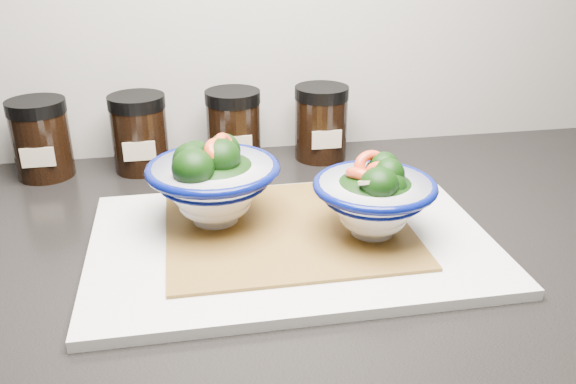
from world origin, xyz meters
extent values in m
cube|color=black|center=(0.00, 1.45, 0.88)|extent=(3.50, 0.60, 0.04)
cube|color=silver|center=(0.18, 1.42, 0.91)|extent=(0.45, 0.30, 0.01)
cube|color=olive|center=(0.18, 1.44, 0.91)|extent=(0.28, 0.24, 0.00)
cylinder|color=white|center=(0.10, 1.47, 0.92)|extent=(0.05, 0.05, 0.01)
ellipsoid|color=white|center=(0.10, 1.47, 0.94)|extent=(0.09, 0.09, 0.04)
torus|color=#050E55|center=(0.10, 1.47, 0.98)|extent=(0.16, 0.16, 0.01)
torus|color=#050E55|center=(0.10, 1.47, 0.97)|extent=(0.13, 0.13, 0.00)
ellipsoid|color=black|center=(0.10, 1.47, 0.97)|extent=(0.11, 0.11, 0.05)
ellipsoid|color=black|center=(0.11, 1.49, 0.99)|extent=(0.04, 0.04, 0.04)
cylinder|color=#477233|center=(0.11, 1.49, 0.98)|extent=(0.01, 0.02, 0.03)
ellipsoid|color=black|center=(0.08, 1.50, 0.99)|extent=(0.04, 0.04, 0.03)
cylinder|color=#477233|center=(0.08, 1.50, 0.98)|extent=(0.02, 0.01, 0.03)
ellipsoid|color=black|center=(0.07, 1.49, 0.99)|extent=(0.04, 0.04, 0.05)
cylinder|color=#477233|center=(0.07, 1.49, 0.97)|extent=(0.01, 0.02, 0.03)
ellipsoid|color=black|center=(0.11, 1.46, 1.00)|extent=(0.05, 0.05, 0.05)
cylinder|color=#477233|center=(0.11, 1.46, 0.98)|extent=(0.01, 0.02, 0.03)
ellipsoid|color=black|center=(0.08, 1.44, 1.00)|extent=(0.05, 0.05, 0.04)
cylinder|color=#477233|center=(0.08, 1.44, 0.98)|extent=(0.02, 0.02, 0.03)
torus|color=#E04E2A|center=(0.11, 1.47, 1.00)|extent=(0.04, 0.06, 0.06)
torus|color=#E04E2A|center=(0.11, 1.46, 1.00)|extent=(0.05, 0.06, 0.06)
torus|color=#E04E2A|center=(0.09, 1.50, 0.99)|extent=(0.07, 0.07, 0.04)
torus|color=#E04E2A|center=(0.11, 1.48, 0.99)|extent=(0.05, 0.06, 0.06)
cylinder|color=#CCBC8E|center=(0.12, 1.48, 0.99)|extent=(0.02, 0.02, 0.01)
cylinder|color=#CCBC8E|center=(0.10, 1.45, 0.99)|extent=(0.02, 0.02, 0.01)
cylinder|color=white|center=(0.27, 1.41, 0.92)|extent=(0.05, 0.05, 0.01)
ellipsoid|color=white|center=(0.27, 1.41, 0.94)|extent=(0.08, 0.08, 0.03)
torus|color=#050E55|center=(0.27, 1.41, 0.97)|extent=(0.14, 0.14, 0.01)
torus|color=#050E55|center=(0.27, 1.41, 0.96)|extent=(0.11, 0.11, 0.00)
ellipsoid|color=black|center=(0.27, 1.41, 0.96)|extent=(0.10, 0.10, 0.05)
ellipsoid|color=black|center=(0.29, 1.42, 0.99)|extent=(0.03, 0.03, 0.03)
cylinder|color=#477233|center=(0.29, 1.42, 0.98)|extent=(0.01, 0.01, 0.02)
ellipsoid|color=black|center=(0.28, 1.39, 0.98)|extent=(0.04, 0.04, 0.04)
cylinder|color=#477233|center=(0.28, 1.39, 0.96)|extent=(0.01, 0.01, 0.03)
ellipsoid|color=black|center=(0.29, 1.41, 0.99)|extent=(0.04, 0.04, 0.04)
cylinder|color=#477233|center=(0.29, 1.41, 0.97)|extent=(0.01, 0.01, 0.02)
ellipsoid|color=black|center=(0.27, 1.39, 0.99)|extent=(0.04, 0.04, 0.04)
cylinder|color=#477233|center=(0.27, 1.39, 0.97)|extent=(0.02, 0.01, 0.03)
ellipsoid|color=black|center=(0.28, 1.42, 0.98)|extent=(0.03, 0.03, 0.03)
cylinder|color=#477233|center=(0.28, 1.42, 0.97)|extent=(0.01, 0.01, 0.02)
torus|color=#E04E2A|center=(0.28, 1.41, 0.99)|extent=(0.05, 0.04, 0.05)
torus|color=#E04E2A|center=(0.26, 1.41, 0.98)|extent=(0.06, 0.06, 0.04)
torus|color=#E04E2A|center=(0.27, 1.42, 0.99)|extent=(0.05, 0.04, 0.05)
cylinder|color=#CCBC8E|center=(0.26, 1.39, 0.99)|extent=(0.02, 0.02, 0.01)
cylinder|color=black|center=(-0.13, 1.69, 0.95)|extent=(0.08, 0.08, 0.09)
cylinder|color=black|center=(-0.13, 1.69, 1.00)|extent=(0.08, 0.08, 0.02)
cube|color=#C6B793|center=(-0.13, 1.65, 0.94)|extent=(0.04, 0.00, 0.03)
cylinder|color=black|center=(0.00, 1.69, 0.95)|extent=(0.08, 0.08, 0.09)
cylinder|color=black|center=(0.00, 1.69, 1.00)|extent=(0.08, 0.08, 0.02)
cube|color=#C6B793|center=(0.00, 1.65, 0.94)|extent=(0.04, 0.00, 0.03)
cylinder|color=black|center=(0.14, 1.69, 0.95)|extent=(0.08, 0.08, 0.09)
cylinder|color=black|center=(0.14, 1.69, 1.00)|extent=(0.08, 0.08, 0.02)
cube|color=#C6B793|center=(0.14, 1.65, 0.94)|extent=(0.04, 0.00, 0.03)
cylinder|color=black|center=(0.28, 1.69, 0.95)|extent=(0.08, 0.08, 0.09)
cylinder|color=black|center=(0.28, 1.69, 1.00)|extent=(0.08, 0.08, 0.02)
cube|color=#C6B793|center=(0.28, 1.65, 0.94)|extent=(0.05, 0.00, 0.03)
camera|label=1|loc=(0.07, 0.82, 1.25)|focal=38.00mm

